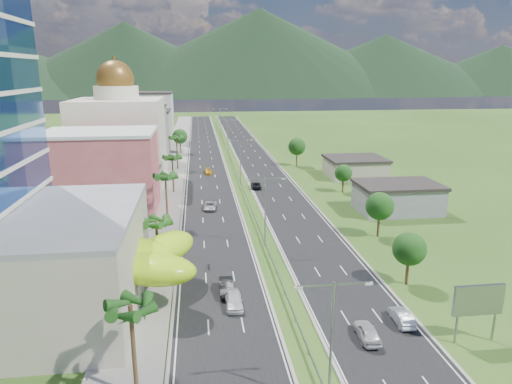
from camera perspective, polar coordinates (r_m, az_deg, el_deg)
name	(u,v)px	position (r m, az deg, el deg)	size (l,w,h in m)	color
ground	(276,274)	(62.01, 2.51, -10.22)	(500.00, 500.00, 0.00)	#2D5119
road_left	(205,155)	(147.66, -6.35, 4.57)	(11.00, 260.00, 0.04)	black
road_right	(252,154)	(148.65, -0.54, 4.73)	(11.00, 260.00, 0.04)	black
sidewalk_left	(175,156)	(147.81, -10.04, 4.45)	(7.00, 260.00, 0.12)	gray
median_guardrail	(233,164)	(130.21, -2.88, 3.51)	(0.10, 216.06, 0.76)	gray
streetlight_median_a	(332,332)	(37.37, 9.44, -16.90)	(6.04, 0.25, 11.00)	gray
streetlight_median_b	(265,205)	(68.85, 1.16, -1.60)	(6.04, 0.25, 11.00)	gray
streetlight_median_c	(240,157)	(107.53, -1.99, 4.42)	(6.04, 0.25, 11.00)	gray
streetlight_median_d	(227,132)	(151.87, -3.61, 7.48)	(6.04, 0.25, 11.00)	gray
streetlight_median_e	(220,118)	(196.50, -4.50, 9.16)	(6.04, 0.25, 11.00)	gray
lime_canopy	(114,259)	(56.46, -17.33, -8.00)	(18.00, 15.00, 7.40)	#A5E116
pink_shophouse	(102,174)	(91.12, -18.70, 2.20)	(20.00, 15.00, 15.00)	#B84B51
domed_building	(120,136)	(112.77, -16.67, 6.67)	(20.00, 20.00, 28.70)	beige
midrise_grey	(138,136)	(137.59, -14.55, 6.79)	(16.00, 15.00, 16.00)	gray
midrise_beige	(146,131)	(159.45, -13.59, 7.36)	(16.00, 15.00, 13.00)	#ACA28D
midrise_white	(152,117)	(181.92, -12.89, 9.09)	(16.00, 15.00, 18.00)	silver
billboard	(478,302)	(50.88, 26.04, -12.22)	(5.20, 0.35, 6.20)	gray
shed_near	(397,199)	(91.88, 17.25, -0.80)	(15.00, 10.00, 5.00)	gray
shed_far	(355,168)	(119.70, 12.26, 2.95)	(14.00, 12.00, 4.40)	#ACA28D
palm_tree_a	(131,311)	(38.40, -15.40, -14.14)	(3.60, 3.60, 9.10)	#47301C
palm_tree_b	(156,224)	(60.70, -12.36, -3.95)	(3.60, 3.60, 8.10)	#47301C
palm_tree_c	(165,178)	(79.51, -11.26, 1.67)	(3.60, 3.60, 9.60)	#47301C
palm_tree_d	(172,159)	(102.18, -10.43, 4.08)	(3.60, 3.60, 8.60)	#47301C
palm_tree_e	(177,139)	(126.70, -9.90, 6.52)	(3.60, 3.60, 9.40)	#47301C
leafy_tree_lfar	(180,136)	(151.81, -9.49, 6.86)	(4.90, 4.90, 8.05)	#47301C
leafy_tree_ra	(409,249)	(60.49, 18.62, -6.78)	(4.20, 4.20, 6.90)	#47301C
leafy_tree_rb	(380,206)	(76.18, 15.21, -1.74)	(4.55, 4.55, 7.47)	#47301C
leafy_tree_rc	(343,173)	(102.82, 10.87, 2.32)	(3.85, 3.85, 6.33)	#47301C
leafy_tree_rd	(297,147)	(130.00, 5.13, 5.68)	(4.90, 4.90, 8.05)	#47301C
mountain_ridge	(260,96)	(510.76, 0.54, 11.97)	(860.00, 140.00, 90.00)	black
car_white_near_left	(234,300)	(53.88, -2.78, -13.32)	(1.91, 4.75, 1.62)	white
car_dark_left	(226,287)	(56.90, -3.73, -11.74)	(1.66, 4.77, 1.57)	black
car_silver_mid_left	(210,206)	(89.74, -5.77, -1.74)	(2.26, 4.89, 1.36)	#B1B3BA
car_yellow_far_left	(208,171)	(120.87, -5.99, 2.59)	(1.83, 4.50, 1.30)	#C68E17
car_white_near_right	(367,332)	(49.43, 13.73, -16.60)	(1.88, 4.66, 1.59)	silver
car_silver_right	(402,317)	(53.11, 17.74, -14.63)	(1.54, 4.42, 1.46)	#B5B7BE
car_dark_far_right	(256,185)	(105.43, -0.03, 0.86)	(2.26, 4.90, 1.36)	black
motorcycle	(209,265)	(63.55, -5.90, -9.07)	(0.51, 1.69, 1.08)	black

